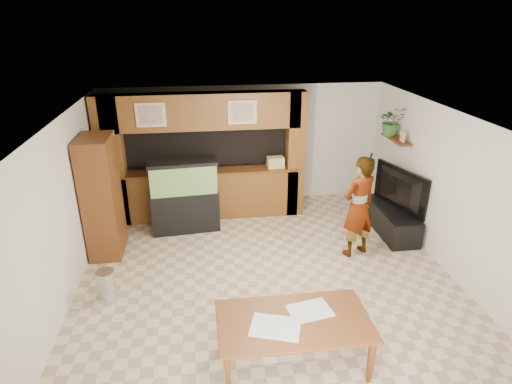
{
  "coord_description": "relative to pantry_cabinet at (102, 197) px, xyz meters",
  "views": [
    {
      "loc": [
        -0.96,
        -5.74,
        4.02
      ],
      "look_at": [
        -0.11,
        0.6,
        1.3
      ],
      "focal_mm": 30.0,
      "sensor_mm": 36.0,
      "label": 1
    }
  ],
  "objects": [
    {
      "name": "floor",
      "position": [
        2.7,
        -1.29,
        -1.06
      ],
      "size": [
        6.5,
        6.5,
        0.0
      ],
      "primitive_type": "plane",
      "color": "#CAB48C",
      "rests_on": "ground"
    },
    {
      "name": "ceiling",
      "position": [
        2.7,
        -1.29,
        1.54
      ],
      "size": [
        6.5,
        6.5,
        0.0
      ],
      "primitive_type": "plane",
      "color": "white",
      "rests_on": "wall_back"
    },
    {
      "name": "wall_back",
      "position": [
        2.7,
        1.96,
        0.24
      ],
      "size": [
        6.0,
        0.0,
        6.0
      ],
      "primitive_type": "plane",
      "rotation": [
        1.57,
        0.0,
        0.0
      ],
      "color": "beige",
      "rests_on": "floor"
    },
    {
      "name": "wall_left",
      "position": [
        -0.3,
        -1.29,
        0.24
      ],
      "size": [
        0.0,
        6.5,
        6.5
      ],
      "primitive_type": "plane",
      "rotation": [
        1.57,
        0.0,
        1.57
      ],
      "color": "beige",
      "rests_on": "floor"
    },
    {
      "name": "wall_right",
      "position": [
        5.7,
        -1.29,
        0.24
      ],
      "size": [
        0.0,
        6.5,
        6.5
      ],
      "primitive_type": "plane",
      "rotation": [
        1.57,
        0.0,
        -1.57
      ],
      "color": "beige",
      "rests_on": "floor"
    },
    {
      "name": "partition",
      "position": [
        1.75,
        1.35,
        0.25
      ],
      "size": [
        4.2,
        0.99,
        2.6
      ],
      "color": "brown",
      "rests_on": "floor"
    },
    {
      "name": "wall_clock",
      "position": [
        -0.27,
        -0.29,
        0.84
      ],
      "size": [
        0.05,
        0.25,
        0.25
      ],
      "color": "black",
      "rests_on": "wall_left"
    },
    {
      "name": "wall_shelf",
      "position": [
        5.55,
        0.66,
        0.64
      ],
      "size": [
        0.25,
        0.9,
        0.04
      ],
      "primitive_type": "cube",
      "color": "brown",
      "rests_on": "wall_right"
    },
    {
      "name": "pantry_cabinet",
      "position": [
        0.0,
        0.0,
        0.0
      ],
      "size": [
        0.53,
        0.87,
        2.13
      ],
      "primitive_type": "cube",
      "color": "brown",
      "rests_on": "floor"
    },
    {
      "name": "trash_can",
      "position": [
        0.24,
        -1.47,
        -0.82
      ],
      "size": [
        0.27,
        0.27,
        0.49
      ],
      "primitive_type": "cylinder",
      "color": "#B2B2B7",
      "rests_on": "floor"
    },
    {
      "name": "aquarium",
      "position": [
        1.37,
        0.66,
        -0.36
      ],
      "size": [
        1.3,
        0.49,
        1.44
      ],
      "rotation": [
        0.0,
        0.0,
        0.08
      ],
      "color": "black",
      "rests_on": "floor"
    },
    {
      "name": "tv_stand",
      "position": [
        5.35,
        0.02,
        -0.81
      ],
      "size": [
        0.55,
        1.5,
        0.5
      ],
      "primitive_type": "cube",
      "color": "black",
      "rests_on": "floor"
    },
    {
      "name": "television",
      "position": [
        5.35,
        0.02,
        -0.17
      ],
      "size": [
        0.58,
        1.36,
        0.79
      ],
      "primitive_type": "imported",
      "rotation": [
        0.0,
        0.0,
        1.87
      ],
      "color": "black",
      "rests_on": "tv_stand"
    },
    {
      "name": "photo_frame",
      "position": [
        5.55,
        0.4,
        0.75
      ],
      "size": [
        0.04,
        0.15,
        0.2
      ],
      "primitive_type": "cube",
      "rotation": [
        0.0,
        0.0,
        0.04
      ],
      "color": "tan",
      "rests_on": "wall_shelf"
    },
    {
      "name": "potted_plant",
      "position": [
        5.52,
        0.87,
        0.94
      ],
      "size": [
        0.56,
        0.5,
        0.58
      ],
      "primitive_type": "imported",
      "rotation": [
        0.0,
        0.0,
        -0.1
      ],
      "color": "#2F6127",
      "rests_on": "wall_shelf"
    },
    {
      "name": "person",
      "position": [
        4.37,
        -0.67,
        -0.15
      ],
      "size": [
        0.78,
        0.66,
        1.83
      ],
      "primitive_type": "imported",
      "rotation": [
        0.0,
        0.0,
        3.54
      ],
      "color": "tan",
      "rests_on": "floor"
    },
    {
      "name": "microphone",
      "position": [
        4.42,
        -0.83,
        0.8
      ],
      "size": [
        0.03,
        0.1,
        0.15
      ],
      "primitive_type": "cylinder",
      "rotation": [
        0.44,
        0.0,
        0.0
      ],
      "color": "black",
      "rests_on": "person"
    },
    {
      "name": "dining_table",
      "position": [
        2.72,
        -3.1,
        -0.74
      ],
      "size": [
        1.83,
        1.02,
        0.64
      ],
      "primitive_type": "imported",
      "rotation": [
        0.0,
        0.0,
        -0.0
      ],
      "color": "brown",
      "rests_on": "floor"
    },
    {
      "name": "newspaper_a",
      "position": [
        2.96,
        -2.92,
        -0.42
      ],
      "size": [
        0.58,
        0.46,
        0.01
      ],
      "primitive_type": "cube",
      "rotation": [
        0.0,
        0.0,
        0.19
      ],
      "color": "silver",
      "rests_on": "dining_table"
    },
    {
      "name": "newspaper_b",
      "position": [
        2.49,
        -3.16,
        -0.42
      ],
      "size": [
        0.67,
        0.57,
        0.01
      ],
      "primitive_type": "cube",
      "rotation": [
        0.0,
        0.0,
        -0.31
      ],
      "color": "silver",
      "rests_on": "dining_table"
    },
    {
      "name": "counter_box",
      "position": [
        3.24,
        1.16,
        0.09
      ],
      "size": [
        0.35,
        0.25,
        0.22
      ],
      "primitive_type": "cube",
      "rotation": [
        0.0,
        0.0,
        0.07
      ],
      "color": "tan",
      "rests_on": "partition"
    }
  ]
}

